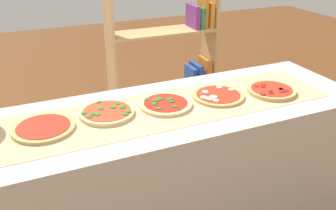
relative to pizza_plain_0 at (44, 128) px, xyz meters
The scene contains 8 objects.
counter 0.81m from the pizza_plain_0, ahead, with size 2.29×0.74×0.93m, color beige.
parchment_paper 0.66m from the pizza_plain_0, ahead, with size 1.90×0.47×0.00m, color tan.
pizza_plain_0 is the anchor object (origin of this frame).
pizza_spinach_1 0.33m from the pizza_plain_0, ahead, with size 0.29×0.29×0.03m.
pizza_spinach_2 0.66m from the pizza_plain_0, ahead, with size 0.30×0.30×0.03m.
pizza_mozzarella_3 0.98m from the pizza_plain_0, ahead, with size 0.30×0.30×0.02m.
pizza_pepperoni_4 1.32m from the pizza_plain_0, ahead, with size 0.29×0.29×0.03m.
bookshelf 1.53m from the pizza_plain_0, 40.04° to the left, with size 0.89×0.28×1.62m.
Camera 1 is at (-0.74, -1.68, 1.83)m, focal length 39.80 mm.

